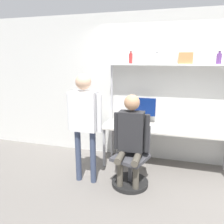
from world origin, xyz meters
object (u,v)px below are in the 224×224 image
(bottle_red, at_px, (131,58))
(monitor, at_px, (143,109))
(office_chair, at_px, (132,167))
(bottle_clear, at_px, (156,59))
(person_seated, at_px, (131,134))
(laptop, at_px, (134,123))
(cell_phone, at_px, (147,129))
(bottle_purple, at_px, (219,58))
(storage_box, at_px, (185,58))
(person_standing, at_px, (84,115))

(bottle_red, bearing_deg, monitor, 6.00)
(office_chair, height_order, bottle_clear, bottle_clear)
(office_chair, height_order, person_seated, person_seated)
(bottle_clear, bearing_deg, laptop, -139.86)
(monitor, xyz_separation_m, bottle_red, (-0.25, -0.03, 0.90))
(office_chair, relative_size, person_seated, 0.66)
(monitor, xyz_separation_m, cell_phone, (0.12, -0.38, -0.26))
(person_seated, height_order, bottle_clear, bottle_clear)
(bottle_purple, distance_m, storage_box, 0.51)
(monitor, bearing_deg, bottle_red, -174.00)
(office_chair, distance_m, person_standing, 1.07)
(laptop, height_order, bottle_red, bottle_red)
(monitor, distance_m, bottle_clear, 0.91)
(person_seated, bearing_deg, person_standing, -173.51)
(cell_phone, xyz_separation_m, bottle_clear, (0.08, 0.35, 1.15))
(laptop, distance_m, office_chair, 0.79)
(bottle_clear, bearing_deg, storage_box, 0.00)
(bottle_clear, bearing_deg, bottle_red, 180.00)
(office_chair, distance_m, bottle_purple, 2.19)
(monitor, height_order, office_chair, monitor)
(monitor, distance_m, storage_box, 1.12)
(person_seated, relative_size, storage_box, 6.18)
(bottle_clear, bearing_deg, monitor, 172.55)
(cell_phone, xyz_separation_m, person_seated, (-0.16, -0.56, 0.09))
(bottle_clear, bearing_deg, bottle_purple, 0.00)
(cell_phone, height_order, person_standing, person_standing)
(person_standing, bearing_deg, person_seated, 6.49)
(person_seated, bearing_deg, cell_phone, 73.61)
(laptop, bearing_deg, storage_box, 18.82)
(cell_phone, distance_m, office_chair, 0.70)
(office_chair, bearing_deg, monitor, 88.08)
(monitor, height_order, storage_box, storage_box)
(bottle_clear, relative_size, storage_box, 0.86)
(monitor, relative_size, office_chair, 0.52)
(laptop, bearing_deg, person_seated, -83.30)
(monitor, relative_size, person_standing, 0.29)
(laptop, distance_m, bottle_purple, 1.72)
(laptop, xyz_separation_m, bottle_clear, (0.32, 0.27, 1.10))
(person_standing, distance_m, bottle_red, 1.38)
(bottle_red, distance_m, bottle_clear, 0.45)
(laptop, height_order, bottle_clear, bottle_clear)
(cell_phone, xyz_separation_m, bottle_red, (-0.37, 0.35, 1.16))
(person_standing, distance_m, bottle_purple, 2.30)
(monitor, xyz_separation_m, bottle_clear, (0.20, -0.03, 0.89))
(office_chair, height_order, bottle_red, bottle_red)
(person_standing, bearing_deg, bottle_clear, 46.81)
(laptop, distance_m, bottle_clear, 1.17)
(office_chair, bearing_deg, bottle_clear, 75.22)
(cell_phone, bearing_deg, bottle_clear, 77.73)
(monitor, height_order, laptop, monitor)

